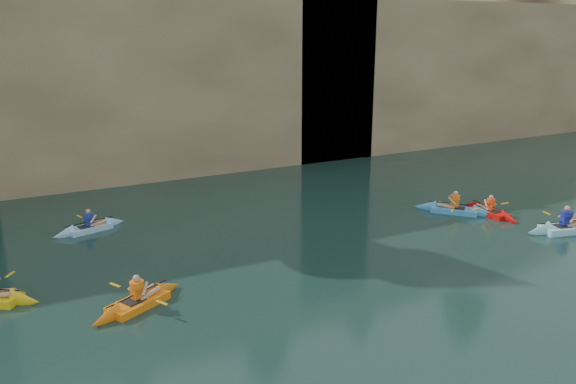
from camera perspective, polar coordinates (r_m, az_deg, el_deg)
name	(u,v)px	position (r m, az deg, el deg)	size (l,w,h in m)	color
cliff	(107,57)	(37.31, -17.90, 12.88)	(70.00, 16.00, 12.00)	tan
cliff_slab_center	(174,68)	(30.58, -11.51, 12.25)	(24.00, 2.40, 11.40)	tan
cliff_slab_east	(459,71)	(41.04, 16.98, 11.64)	(26.00, 2.40, 9.84)	tan
sea_cave_center	(62,159)	(29.35, -21.99, 3.17)	(3.50, 1.00, 3.20)	black
sea_cave_east	(312,124)	(33.53, 2.45, 6.90)	(5.00, 1.00, 4.50)	black
kayaker_orange	(138,302)	(16.69, -14.98, -10.72)	(3.13, 2.14, 1.20)	orange
kayaker_ltblue_near	(565,228)	(24.34, 26.29, -3.30)	(3.42, 2.52, 1.32)	#8DD5ED
kayaker_red_far	(490,212)	(25.39, 19.82, -1.89)	(2.15, 2.94, 1.08)	red
kayaker_ltblue_mid	(90,228)	(23.29, -19.50, -3.42)	(2.97, 2.14, 1.10)	#91C2F2
kayaker_blue_east	(454,210)	(25.17, 16.55, -1.72)	(2.76, 3.07, 1.21)	#4094DA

